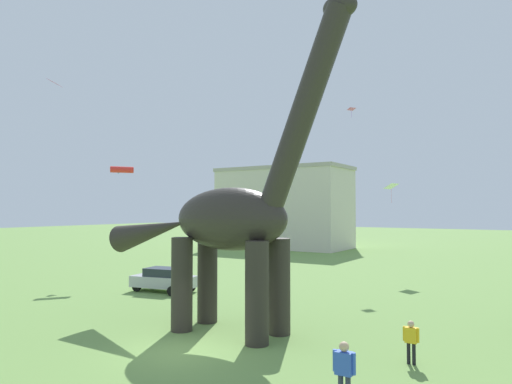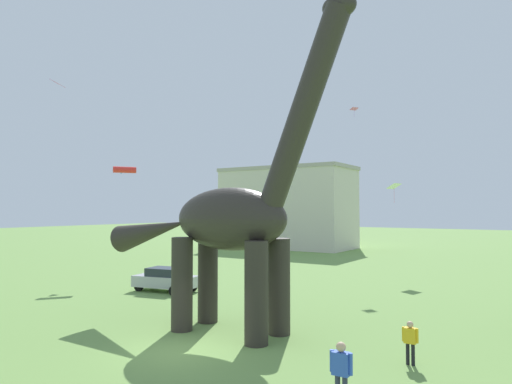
{
  "view_description": "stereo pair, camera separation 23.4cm",
  "coord_description": "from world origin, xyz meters",
  "px_view_note": "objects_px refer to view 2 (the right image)",
  "views": [
    {
      "loc": [
        11.82,
        -13.34,
        5.42
      ],
      "look_at": [
        0.79,
        4.09,
        6.19
      ],
      "focal_mm": 32.12,
      "sensor_mm": 36.0,
      "label": 1
    },
    {
      "loc": [
        12.01,
        -13.22,
        5.42
      ],
      "look_at": [
        0.79,
        4.09,
        6.19
      ],
      "focal_mm": 32.12,
      "sensor_mm": 36.0,
      "label": 2
    }
  ],
  "objects_px": {
    "person_watching_child": "(410,338)",
    "kite_trailing": "(58,83)",
    "person_strolling_adult": "(341,368)",
    "parked_sedan_left": "(166,279)",
    "kite_drifting": "(354,109)",
    "dinosaur_sculpture": "(229,219)",
    "kite_mid_right": "(124,170)",
    "kite_near_low": "(394,186)"
  },
  "relations": [
    {
      "from": "parked_sedan_left",
      "to": "kite_trailing",
      "type": "distance_m",
      "value": 18.12
    },
    {
      "from": "kite_mid_right",
      "to": "kite_near_low",
      "type": "height_order",
      "value": "kite_mid_right"
    },
    {
      "from": "kite_mid_right",
      "to": "kite_drifting",
      "type": "relative_size",
      "value": 2.24
    },
    {
      "from": "parked_sedan_left",
      "to": "dinosaur_sculpture",
      "type": "bearing_deg",
      "value": -42.55
    },
    {
      "from": "person_strolling_adult",
      "to": "kite_drifting",
      "type": "relative_size",
      "value": 2.09
    },
    {
      "from": "dinosaur_sculpture",
      "to": "kite_trailing",
      "type": "height_order",
      "value": "kite_trailing"
    },
    {
      "from": "parked_sedan_left",
      "to": "kite_trailing",
      "type": "xyz_separation_m",
      "value": [
        -10.88,
        -0.88,
        14.47
      ]
    },
    {
      "from": "kite_drifting",
      "to": "person_watching_child",
      "type": "bearing_deg",
      "value": -64.79
    },
    {
      "from": "dinosaur_sculpture",
      "to": "person_watching_child",
      "type": "relative_size",
      "value": 9.12
    },
    {
      "from": "dinosaur_sculpture",
      "to": "parked_sedan_left",
      "type": "relative_size",
      "value": 3.09
    },
    {
      "from": "person_strolling_adult",
      "to": "kite_trailing",
      "type": "distance_m",
      "value": 32.28
    },
    {
      "from": "kite_drifting",
      "to": "dinosaur_sculpture",
      "type": "bearing_deg",
      "value": -84.03
    },
    {
      "from": "dinosaur_sculpture",
      "to": "person_strolling_adult",
      "type": "relative_size",
      "value": 7.77
    },
    {
      "from": "person_strolling_adult",
      "to": "kite_trailing",
      "type": "xyz_separation_m",
      "value": [
        -27.42,
        9.39,
        14.2
      ]
    },
    {
      "from": "kite_trailing",
      "to": "person_watching_child",
      "type": "bearing_deg",
      "value": -9.83
    },
    {
      "from": "dinosaur_sculpture",
      "to": "kite_drifting",
      "type": "xyz_separation_m",
      "value": [
        -2.24,
        21.43,
        9.17
      ]
    },
    {
      "from": "parked_sedan_left",
      "to": "kite_near_low",
      "type": "height_order",
      "value": "kite_near_low"
    },
    {
      "from": "person_watching_child",
      "to": "kite_near_low",
      "type": "distance_m",
      "value": 23.36
    },
    {
      "from": "parked_sedan_left",
      "to": "kite_drifting",
      "type": "height_order",
      "value": "kite_drifting"
    },
    {
      "from": "kite_drifting",
      "to": "kite_near_low",
      "type": "xyz_separation_m",
      "value": [
        3.38,
        0.04,
        -6.85
      ]
    },
    {
      "from": "dinosaur_sculpture",
      "to": "parked_sedan_left",
      "type": "distance_m",
      "value": 11.8
    },
    {
      "from": "kite_trailing",
      "to": "kite_near_low",
      "type": "bearing_deg",
      "value": 37.73
    },
    {
      "from": "person_watching_child",
      "to": "kite_near_low",
      "type": "height_order",
      "value": "kite_near_low"
    },
    {
      "from": "person_watching_child",
      "to": "kite_mid_right",
      "type": "distance_m",
      "value": 27.83
    },
    {
      "from": "parked_sedan_left",
      "to": "kite_trailing",
      "type": "bearing_deg",
      "value": 173.65
    },
    {
      "from": "kite_mid_right",
      "to": "kite_trailing",
      "type": "relative_size",
      "value": 1.34
    },
    {
      "from": "person_strolling_adult",
      "to": "kite_trailing",
      "type": "bearing_deg",
      "value": 100.85
    },
    {
      "from": "dinosaur_sculpture",
      "to": "person_watching_child",
      "type": "distance_m",
      "value": 8.83
    },
    {
      "from": "parked_sedan_left",
      "to": "person_strolling_adult",
      "type": "xyz_separation_m",
      "value": [
        16.54,
        -10.27,
        0.27
      ]
    },
    {
      "from": "person_watching_child",
      "to": "kite_drifting",
      "type": "xyz_separation_m",
      "value": [
        -10.08,
        21.41,
        13.24
      ]
    },
    {
      "from": "person_watching_child",
      "to": "kite_mid_right",
      "type": "xyz_separation_m",
      "value": [
        -25.16,
        9.07,
        7.71
      ]
    },
    {
      "from": "person_watching_child",
      "to": "parked_sedan_left",
      "type": "bearing_deg",
      "value": -89.68
    },
    {
      "from": "dinosaur_sculpture",
      "to": "kite_trailing",
      "type": "distance_m",
      "value": 23.26
    },
    {
      "from": "person_watching_child",
      "to": "kite_trailing",
      "type": "xyz_separation_m",
      "value": [
        -28.12,
        4.87,
        14.36
      ]
    },
    {
      "from": "kite_mid_right",
      "to": "kite_trailing",
      "type": "bearing_deg",
      "value": -125.23
    },
    {
      "from": "kite_mid_right",
      "to": "person_strolling_adult",
      "type": "bearing_deg",
      "value": -29.04
    },
    {
      "from": "dinosaur_sculpture",
      "to": "kite_mid_right",
      "type": "height_order",
      "value": "dinosaur_sculpture"
    },
    {
      "from": "person_strolling_adult",
      "to": "kite_near_low",
      "type": "relative_size",
      "value": 1.11
    },
    {
      "from": "person_watching_child",
      "to": "person_strolling_adult",
      "type": "xyz_separation_m",
      "value": [
        -0.7,
        -4.51,
        0.16
      ]
    },
    {
      "from": "parked_sedan_left",
      "to": "person_watching_child",
      "type": "distance_m",
      "value": 18.17
    },
    {
      "from": "parked_sedan_left",
      "to": "kite_drifting",
      "type": "bearing_deg",
      "value": 54.44
    },
    {
      "from": "kite_mid_right",
      "to": "kite_drifting",
      "type": "xyz_separation_m",
      "value": [
        15.08,
        12.34,
        5.53
      ]
    }
  ]
}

